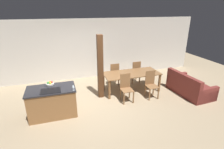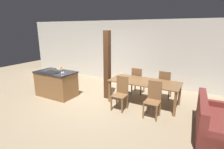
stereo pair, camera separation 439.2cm
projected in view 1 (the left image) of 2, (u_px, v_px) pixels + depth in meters
name	position (u px, v px, depth m)	size (l,w,h in m)	color
ground_plane	(97.00, 104.00, 6.08)	(16.00, 16.00, 0.00)	#9E896B
wall_back	(84.00, 50.00, 7.92)	(11.20, 0.08, 2.70)	silver
kitchen_island	(53.00, 102.00, 5.31)	(1.41, 0.82, 0.91)	olive
fruit_bowl	(50.00, 84.00, 5.36)	(0.24, 0.24, 0.11)	silver
wine_glass_near	(73.00, 87.00, 4.99)	(0.06, 0.06, 0.15)	silver
wine_glass_middle	(73.00, 86.00, 5.06)	(0.06, 0.06, 0.15)	silver
dining_table	(131.00, 75.00, 6.83)	(2.18, 0.95, 0.75)	brown
dining_chair_near_left	(126.00, 87.00, 6.13)	(0.40, 0.40, 0.99)	brown
dining_chair_near_right	(151.00, 84.00, 6.40)	(0.40, 0.40, 0.99)	brown
dining_chair_far_left	(114.00, 74.00, 7.37)	(0.40, 0.40, 0.99)	brown
dining_chair_far_right	(135.00, 72.00, 7.64)	(0.40, 0.40, 0.99)	brown
couch	(189.00, 87.00, 6.71)	(1.05, 1.73, 0.84)	maroon
timber_post	(100.00, 67.00, 6.17)	(0.19, 0.19, 2.30)	#4C2D19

